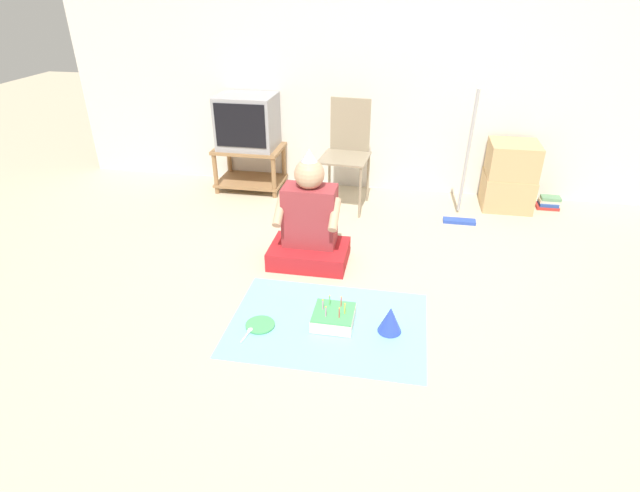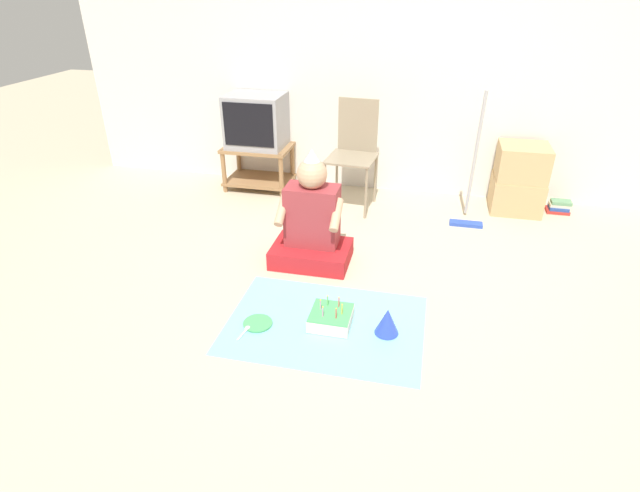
% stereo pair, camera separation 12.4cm
% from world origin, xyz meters
% --- Properties ---
extents(ground_plane, '(16.00, 16.00, 0.00)m').
position_xyz_m(ground_plane, '(0.00, 0.00, 0.00)').
color(ground_plane, beige).
extents(wall_back, '(6.40, 0.06, 2.55)m').
position_xyz_m(wall_back, '(0.00, 2.30, 1.27)').
color(wall_back, silver).
rests_on(wall_back, ground_plane).
extents(tv_stand, '(0.66, 0.47, 0.43)m').
position_xyz_m(tv_stand, '(-1.34, 2.04, 0.26)').
color(tv_stand, '#997047').
rests_on(tv_stand, ground_plane).
extents(tv, '(0.55, 0.45, 0.50)m').
position_xyz_m(tv, '(-1.34, 2.04, 0.68)').
color(tv, '#99999E').
rests_on(tv, tv_stand).
extents(folding_chair, '(0.45, 0.47, 0.97)m').
position_xyz_m(folding_chair, '(-0.34, 1.83, 0.56)').
color(folding_chair, gray).
rests_on(folding_chair, ground_plane).
extents(cardboard_box_stack, '(0.44, 0.43, 0.61)m').
position_xyz_m(cardboard_box_stack, '(1.15, 2.03, 0.30)').
color(cardboard_box_stack, tan).
rests_on(cardboard_box_stack, ground_plane).
extents(dust_mop, '(0.28, 0.27, 1.16)m').
position_xyz_m(dust_mop, '(0.71, 1.63, 0.33)').
color(dust_mop, '#2D4CB2').
rests_on(dust_mop, ground_plane).
extents(book_pile, '(0.20, 0.15, 0.11)m').
position_xyz_m(book_pile, '(1.55, 2.06, 0.05)').
color(book_pile, '#B72D28').
rests_on(book_pile, ground_plane).
extents(person_seated, '(0.58, 0.41, 0.88)m').
position_xyz_m(person_seated, '(-0.46, 0.69, 0.30)').
color(person_seated, red).
rests_on(person_seated, ground_plane).
extents(party_cloth, '(1.22, 0.87, 0.01)m').
position_xyz_m(party_cloth, '(-0.19, -0.07, 0.00)').
color(party_cloth, '#7FC6E0').
rests_on(party_cloth, ground_plane).
extents(birthday_cake, '(0.26, 0.26, 0.16)m').
position_xyz_m(birthday_cake, '(-0.15, -0.06, 0.05)').
color(birthday_cake, '#F4E0C6').
rests_on(birthday_cake, party_cloth).
extents(party_hat_blue, '(0.15, 0.15, 0.17)m').
position_xyz_m(party_hat_blue, '(0.20, -0.08, 0.09)').
color(party_hat_blue, blue).
rests_on(party_hat_blue, party_cloth).
extents(paper_plate, '(0.18, 0.18, 0.01)m').
position_xyz_m(paper_plate, '(-0.60, -0.17, 0.01)').
color(paper_plate, '#4CB266').
rests_on(paper_plate, party_cloth).
extents(plastic_spoon_near, '(0.04, 0.14, 0.01)m').
position_xyz_m(plastic_spoon_near, '(-0.65, -0.25, 0.01)').
color(plastic_spoon_near, white).
rests_on(plastic_spoon_near, party_cloth).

